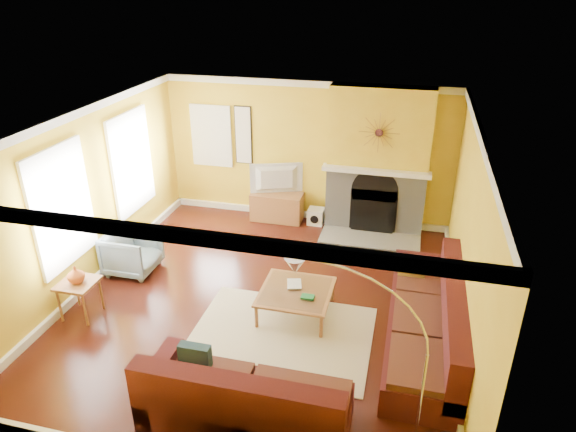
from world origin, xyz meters
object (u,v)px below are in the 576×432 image
(sectional_sofa, at_px, (324,321))
(armchair, at_px, (132,252))
(side_table, at_px, (81,299))
(media_console, at_px, (277,207))
(arc_lamp, at_px, (363,363))
(coffee_table, at_px, (296,302))

(sectional_sofa, relative_size, armchair, 4.70)
(armchair, distance_m, side_table, 1.28)
(media_console, bearing_deg, side_table, -116.87)
(sectional_sofa, height_order, arc_lamp, arc_lamp)
(coffee_table, xyz_separation_m, side_table, (-2.94, -0.77, 0.08))
(coffee_table, distance_m, side_table, 3.04)
(armchair, bearing_deg, sectional_sofa, -109.33)
(arc_lamp, bearing_deg, side_table, 162.82)
(coffee_table, bearing_deg, armchair, 169.91)
(coffee_table, height_order, media_console, media_console)
(coffee_table, height_order, arc_lamp, arc_lamp)
(sectional_sofa, xyz_separation_m, media_console, (-1.59, 3.61, -0.17))
(coffee_table, relative_size, arc_lamp, 0.47)
(sectional_sofa, xyz_separation_m, coffee_table, (-0.52, 0.67, -0.25))
(media_console, height_order, armchair, armchair)
(arc_lamp, bearing_deg, media_console, 113.91)
(side_table, xyz_separation_m, arc_lamp, (4.07, -1.26, 0.79))
(coffee_table, height_order, side_table, side_table)
(sectional_sofa, xyz_separation_m, armchair, (-3.36, 1.18, -0.10))
(armchair, height_order, arc_lamp, arc_lamp)
(sectional_sofa, distance_m, media_console, 3.95)
(media_console, xyz_separation_m, side_table, (-1.88, -3.70, 0.00))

